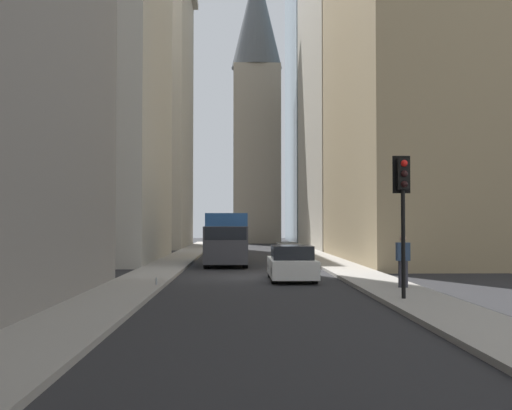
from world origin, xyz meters
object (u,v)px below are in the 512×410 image
Objects in this scene: delivery_truck at (227,239)px; sedan_white at (292,264)px; traffic_light_foreground at (403,193)px; pedestrian at (403,259)px; discarded_bottle at (156,282)px.

sedan_white is at bearing -162.44° from delivery_truck.
traffic_light_foreground is at bearing -159.54° from sedan_white.
discarded_bottle is (1.17, 8.48, -0.86)m from pedestrian.
discarded_bottle is (-11.78, 2.25, -1.21)m from delivery_truck.
pedestrian is (2.98, -0.79, -2.08)m from traffic_light_foreground.
traffic_light_foreground is at bearing 165.08° from pedestrian.
delivery_truck is 23.93× the size of discarded_bottle.
delivery_truck is at bearing 18.86° from traffic_light_foreground.
sedan_white is 1.04× the size of traffic_light_foreground.
sedan_white is at bearing 39.98° from pedestrian.
traffic_light_foreground is 9.22m from discarded_bottle.
traffic_light_foreground is 3.72m from pedestrian.
delivery_truck is 1.56× the size of traffic_light_foreground.
pedestrian reaches higher than discarded_bottle.
sedan_white is 7.96m from traffic_light_foreground.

